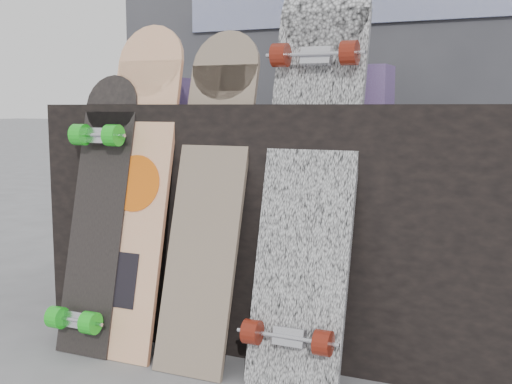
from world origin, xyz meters
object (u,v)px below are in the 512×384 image
at_px(vendor_table, 292,220).
at_px(skateboard_dark, 96,209).
at_px(longboard_geisha, 137,179).
at_px(longboard_celtic, 211,186).
at_px(longboard_cascadia, 310,162).

distance_m(vendor_table, skateboard_dark, 0.66).
height_order(longboard_geisha, longboard_celtic, longboard_geisha).
distance_m(longboard_celtic, skateboard_dark, 0.40).
bearing_deg(longboard_celtic, longboard_cascadia, 3.55).
distance_m(longboard_geisha, longboard_celtic, 0.26).
bearing_deg(vendor_table, longboard_cascadia, -60.75).
bearing_deg(longboard_geisha, longboard_celtic, 2.12).
bearing_deg(vendor_table, longboard_celtic, -113.67).
bearing_deg(longboard_cascadia, longboard_celtic, -176.45).
bearing_deg(longboard_geisha, longboard_cascadia, 2.90).
distance_m(vendor_table, longboard_cascadia, 0.42).
bearing_deg(longboard_geisha, vendor_table, 39.69).
height_order(longboard_geisha, longboard_cascadia, longboard_cascadia).
xyz_separation_m(longboard_geisha, longboard_cascadia, (0.58, 0.03, 0.07)).
bearing_deg(vendor_table, skateboard_dark, -144.01).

